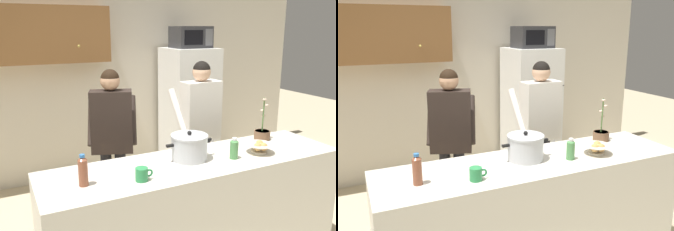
% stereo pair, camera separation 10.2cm
% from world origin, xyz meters
% --- Properties ---
extents(back_wall_unit, '(6.00, 0.48, 2.60)m').
position_xyz_m(back_wall_unit, '(-0.25, 2.25, 1.42)').
color(back_wall_unit, beige).
rests_on(back_wall_unit, ground).
extents(kitchen_island, '(2.52, 0.68, 0.92)m').
position_xyz_m(kitchen_island, '(0.00, 0.00, 0.46)').
color(kitchen_island, silver).
rests_on(kitchen_island, ground).
extents(refrigerator, '(0.64, 0.68, 1.70)m').
position_xyz_m(refrigerator, '(0.97, 1.85, 0.85)').
color(refrigerator, white).
rests_on(refrigerator, ground).
extents(microwave, '(0.48, 0.37, 0.28)m').
position_xyz_m(microwave, '(0.97, 1.83, 1.84)').
color(microwave, '#2D2D30').
rests_on(microwave, refrigerator).
extents(person_near_pot, '(0.58, 0.53, 1.58)m').
position_xyz_m(person_near_pot, '(-0.42, 0.94, 0.98)').
color(person_near_pot, black).
rests_on(person_near_pot, ground).
extents(person_by_sink, '(0.51, 0.43, 1.63)m').
position_xyz_m(person_by_sink, '(0.53, 0.84, 1.01)').
color(person_by_sink, black).
rests_on(person_by_sink, ground).
extents(cooking_pot, '(0.41, 0.30, 0.24)m').
position_xyz_m(cooking_pot, '(-0.05, 0.06, 1.02)').
color(cooking_pot, silver).
rests_on(cooking_pot, kitchen_island).
extents(coffee_mug, '(0.13, 0.09, 0.10)m').
position_xyz_m(coffee_mug, '(-0.56, -0.16, 0.97)').
color(coffee_mug, '#2D8C4C').
rests_on(coffee_mug, kitchen_island).
extents(bread_bowl, '(0.24, 0.24, 0.10)m').
position_xyz_m(bread_bowl, '(0.55, -0.08, 0.97)').
color(bread_bowl, beige).
rests_on(bread_bowl, kitchen_island).
extents(bottle_near_edge, '(0.07, 0.07, 0.22)m').
position_xyz_m(bottle_near_edge, '(-0.94, -0.05, 1.03)').
color(bottle_near_edge, brown).
rests_on(bottle_near_edge, kitchen_island).
extents(bottle_mid_counter, '(0.07, 0.07, 0.18)m').
position_xyz_m(bottle_mid_counter, '(0.28, -0.09, 1.01)').
color(bottle_mid_counter, '#4C8C4C').
rests_on(bottle_mid_counter, kitchen_island).
extents(potted_orchid, '(0.15, 0.15, 0.41)m').
position_xyz_m(potted_orchid, '(0.83, 0.20, 0.98)').
color(potted_orchid, brown).
rests_on(potted_orchid, kitchen_island).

